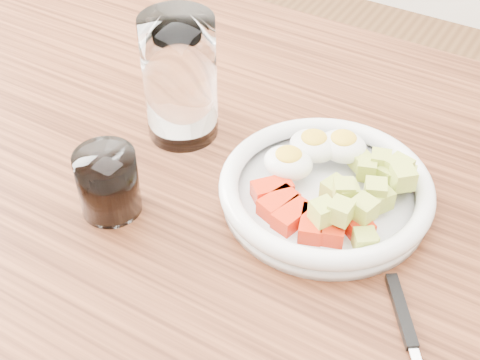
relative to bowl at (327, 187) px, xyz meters
name	(u,v)px	position (x,y,z in m)	size (l,w,h in m)	color
dining_table	(243,265)	(-0.08, -0.06, -0.12)	(1.50, 0.90, 0.77)	brown
bowl	(327,187)	(0.00, 0.00, 0.00)	(0.24, 0.24, 0.06)	white
fork	(408,331)	(0.15, -0.13, -0.02)	(0.11, 0.16, 0.01)	black
water_glass	(180,79)	(-0.22, 0.02, 0.06)	(0.09, 0.09, 0.16)	white
coffee_glass	(108,183)	(-0.21, -0.14, 0.02)	(0.07, 0.07, 0.08)	white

